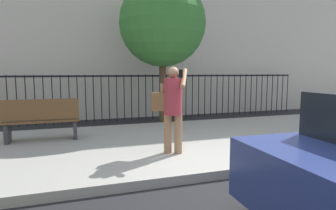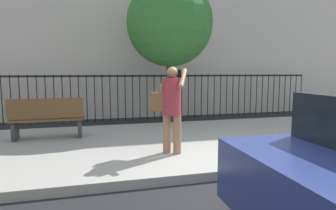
# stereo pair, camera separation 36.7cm
# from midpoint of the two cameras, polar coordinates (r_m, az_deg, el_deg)

# --- Properties ---
(ground_plane) EXTENTS (60.00, 60.00, 0.00)m
(ground_plane) POSITION_cam_midpoint_polar(r_m,az_deg,el_deg) (4.83, 12.59, -13.97)
(ground_plane) COLOR black
(sidewalk) EXTENTS (28.00, 4.40, 0.15)m
(sidewalk) POSITION_cam_midpoint_polar(r_m,az_deg,el_deg) (6.70, 2.80, -7.28)
(sidewalk) COLOR #9E9B93
(sidewalk) RESTS_ON ground
(building_facade) EXTENTS (28.00, 4.00, 9.45)m
(building_facade) POSITION_cam_midpoint_polar(r_m,az_deg,el_deg) (12.94, -7.91, 20.19)
(building_facade) COLOR beige
(building_facade) RESTS_ON ground
(iron_fence) EXTENTS (12.03, 0.04, 1.60)m
(iron_fence) POSITION_cam_midpoint_polar(r_m,az_deg,el_deg) (10.06, -4.84, 2.84)
(iron_fence) COLOR black
(iron_fence) RESTS_ON ground
(pedestrian_on_phone) EXTENTS (0.72, 0.58, 1.63)m
(pedestrian_on_phone) POSITION_cam_midpoint_polar(r_m,az_deg,el_deg) (5.29, -1.25, 0.25)
(pedestrian_on_phone) COLOR #936B4C
(pedestrian_on_phone) RESTS_ON sidewalk
(street_bench) EXTENTS (1.60, 0.45, 0.95)m
(street_bench) POSITION_cam_midpoint_polar(r_m,az_deg,el_deg) (6.96, -25.51, -2.56)
(street_bench) COLOR brown
(street_bench) RESTS_ON sidewalk
(street_tree_near) EXTENTS (2.64, 2.64, 4.49)m
(street_tree_near) POSITION_cam_midpoint_polar(r_m,az_deg,el_deg) (8.98, -2.33, 16.06)
(street_tree_near) COLOR #4C3823
(street_tree_near) RESTS_ON ground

